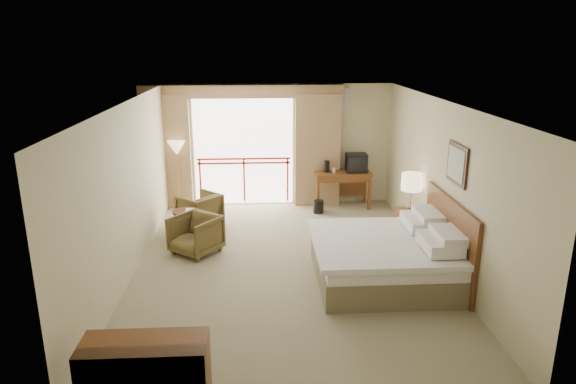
{
  "coord_description": "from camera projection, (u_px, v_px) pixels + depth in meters",
  "views": [
    {
      "loc": [
        -0.45,
        -7.83,
        3.61
      ],
      "look_at": [
        0.02,
        0.4,
        1.16
      ],
      "focal_mm": 32.0,
      "sensor_mm": 36.0,
      "label": 1
    }
  ],
  "objects": [
    {
      "name": "floor",
      "position": [
        288.0,
        266.0,
        8.55
      ],
      "size": [
        7.0,
        7.0,
        0.0
      ],
      "primitive_type": "plane",
      "color": "gray",
      "rests_on": "ground"
    },
    {
      "name": "valance",
      "position": [
        242.0,
        91.0,
        11.01
      ],
      "size": [
        4.4,
        0.22,
        0.28
      ],
      "primitive_type": "cube",
      "color": "#906A47",
      "rests_on": "wall_back"
    },
    {
      "name": "coffee_maker",
      "position": [
        327.0,
        166.0,
        11.3
      ],
      "size": [
        0.13,
        0.13,
        0.26
      ],
      "primitive_type": "cylinder",
      "rotation": [
        0.0,
        0.0,
        0.06
      ],
      "color": "black",
      "rests_on": "desk"
    },
    {
      "name": "wall_front",
      "position": [
        309.0,
        291.0,
        4.81
      ],
      "size": [
        5.0,
        0.0,
        5.0
      ],
      "primitive_type": "plane",
      "rotation": [
        -1.57,
        0.0,
        0.0
      ],
      "color": "#C5BB8E",
      "rests_on": "ground"
    },
    {
      "name": "balcony_railing",
      "position": [
        244.0,
        169.0,
        11.58
      ],
      "size": [
        2.09,
        0.03,
        1.02
      ],
      "color": "red",
      "rests_on": "wall_back"
    },
    {
      "name": "hvac_vent",
      "position": [
        338.0,
        100.0,
        11.27
      ],
      "size": [
        0.5,
        0.04,
        0.5
      ],
      "primitive_type": "cube",
      "color": "silver",
      "rests_on": "wall_back"
    },
    {
      "name": "balcony_door",
      "position": [
        244.0,
        152.0,
        11.49
      ],
      "size": [
        2.4,
        0.0,
        2.4
      ],
      "primitive_type": "plane",
      "rotation": [
        1.57,
        0.0,
        0.0
      ],
      "color": "white",
      "rests_on": "wall_back"
    },
    {
      "name": "cup",
      "position": [
        334.0,
        170.0,
        11.28
      ],
      "size": [
        0.08,
        0.08,
        0.11
      ],
      "primitive_type": "cylinder",
      "rotation": [
        0.0,
        0.0,
        0.08
      ],
      "color": "white",
      "rests_on": "desk"
    },
    {
      "name": "wall_right",
      "position": [
        442.0,
        186.0,
        8.3
      ],
      "size": [
        0.0,
        7.0,
        7.0
      ],
      "primitive_type": "plane",
      "rotation": [
        1.57,
        0.0,
        -1.57
      ],
      "color": "#C5BB8E",
      "rests_on": "ground"
    },
    {
      "name": "armchair_near",
      "position": [
        197.0,
        253.0,
        9.07
      ],
      "size": [
        1.04,
        1.04,
        0.69
      ],
      "primitive_type": "imported",
      "rotation": [
        0.0,
        0.0,
        -0.66
      ],
      "color": "#4D3D1B",
      "rests_on": "floor"
    },
    {
      "name": "phone",
      "position": [
        410.0,
        211.0,
        9.16
      ],
      "size": [
        0.21,
        0.18,
        0.08
      ],
      "primitive_type": "cube",
      "rotation": [
        0.0,
        0.0,
        0.34
      ],
      "color": "black",
      "rests_on": "nightstand"
    },
    {
      "name": "curtain_left",
      "position": [
        168.0,
        152.0,
        11.26
      ],
      "size": [
        1.0,
        0.26,
        2.5
      ],
      "primitive_type": "cube",
      "color": "#906A47",
      "rests_on": "wall_back"
    },
    {
      "name": "ceiling",
      "position": [
        288.0,
        103.0,
        7.78
      ],
      "size": [
        7.0,
        7.0,
        0.0
      ],
      "primitive_type": "plane",
      "rotation": [
        3.14,
        0.0,
        0.0
      ],
      "color": "white",
      "rests_on": "wall_back"
    },
    {
      "name": "bed",
      "position": [
        386.0,
        257.0,
        7.95
      ],
      "size": [
        2.13,
        2.06,
        0.97
      ],
      "color": "brown",
      "rests_on": "floor"
    },
    {
      "name": "wastebasket",
      "position": [
        318.0,
        207.0,
        11.12
      ],
      "size": [
        0.22,
        0.22,
        0.28
      ],
      "primitive_type": "cylinder",
      "rotation": [
        0.0,
        0.0,
        0.01
      ],
      "color": "black",
      "rests_on": "floor"
    },
    {
      "name": "wall_back",
      "position": [
        279.0,
        145.0,
        11.51
      ],
      "size": [
        5.0,
        0.0,
        5.0
      ],
      "primitive_type": "plane",
      "rotation": [
        1.57,
        0.0,
        0.0
      ],
      "color": "#C5BB8E",
      "rests_on": "ground"
    },
    {
      "name": "floor_lamp",
      "position": [
        177.0,
        151.0,
        11.07
      ],
      "size": [
        0.39,
        0.39,
        1.53
      ],
      "rotation": [
        0.0,
        0.0,
        0.37
      ],
      "color": "tan",
      "rests_on": "floor"
    },
    {
      "name": "framed_art",
      "position": [
        457.0,
        164.0,
        7.58
      ],
      "size": [
        0.04,
        0.72,
        0.6
      ],
      "color": "black",
      "rests_on": "wall_right"
    },
    {
      "name": "nightstand",
      "position": [
        409.0,
        227.0,
        9.41
      ],
      "size": [
        0.46,
        0.54,
        0.64
      ],
      "primitive_type": "cube",
      "rotation": [
        0.0,
        0.0,
        0.03
      ],
      "color": "#573019",
      "rests_on": "floor"
    },
    {
      "name": "headboard",
      "position": [
        449.0,
        240.0,
        7.92
      ],
      "size": [
        0.06,
        2.1,
        1.3
      ],
      "primitive_type": "cube",
      "color": "#573019",
      "rests_on": "wall_right"
    },
    {
      "name": "tv",
      "position": [
        356.0,
        163.0,
        11.31
      ],
      "size": [
        0.45,
        0.36,
        0.41
      ],
      "rotation": [
        0.0,
        0.0,
        -0.22
      ],
      "color": "black",
      "rests_on": "desk"
    },
    {
      "name": "desk",
      "position": [
        342.0,
        179.0,
        11.46
      ],
      "size": [
        1.24,
        0.6,
        0.81
      ],
      "rotation": [
        0.0,
        0.0,
        0.03
      ],
      "color": "#573019",
      "rests_on": "floor"
    },
    {
      "name": "dresser",
      "position": [
        146.0,
        379.0,
        5.05
      ],
      "size": [
        1.23,
        0.52,
        0.82
      ],
      "rotation": [
        0.0,
        0.0,
        0.0
      ],
      "color": "#573019",
      "rests_on": "floor"
    },
    {
      "name": "curtain_right",
      "position": [
        317.0,
        150.0,
        11.44
      ],
      "size": [
        1.0,
        0.26,
        2.5
      ],
      "primitive_type": "cube",
      "color": "#906A47",
      "rests_on": "wall_back"
    },
    {
      "name": "table_lamp",
      "position": [
        412.0,
        183.0,
        9.22
      ],
      "size": [
        0.37,
        0.37,
        0.66
      ],
      "rotation": [
        0.0,
        0.0,
        0.17
      ],
      "color": "tan",
      "rests_on": "nightstand"
    },
    {
      "name": "book",
      "position": [
        186.0,
        211.0,
        9.59
      ],
      "size": [
        0.16,
        0.21,
        0.02
      ],
      "primitive_type": "imported",
      "rotation": [
        0.0,
        0.0,
        0.02
      ],
      "color": "white",
      "rests_on": "side_table"
    },
    {
      "name": "wall_left",
      "position": [
        129.0,
        191.0,
        8.03
      ],
      "size": [
        0.0,
        7.0,
        7.0
      ],
      "primitive_type": "plane",
      "rotation": [
        1.57,
        0.0,
        1.57
      ],
      "color": "#C5BB8E",
      "rests_on": "ground"
    },
    {
      "name": "side_table",
      "position": [
        186.0,
        219.0,
        9.64
      ],
      "size": [
        0.5,
        0.5,
        0.54
      ],
      "rotation": [
        0.0,
        0.0,
        0.15
      ],
      "color": "black",
      "rests_on": "floor"
    },
    {
      "name": "armchair_far",
      "position": [
        200.0,
        225.0,
        10.42
      ],
      "size": [
        1.02,
        1.02,
        0.67
      ],
      "primitive_type": "imported",
      "rotation": [
        0.0,
        0.0,
        -2.34
      ],
      "color": "#4D3D1B",
      "rests_on": "floor"
    }
  ]
}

